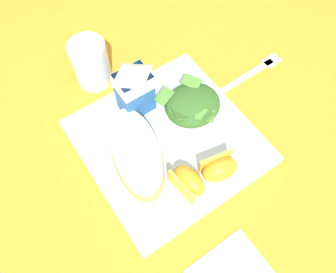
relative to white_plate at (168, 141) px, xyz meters
name	(u,v)px	position (x,y,z in m)	size (l,w,h in m)	color
ground	(168,143)	(0.00, 0.00, -0.01)	(3.00, 3.00, 0.00)	orange
white_plate	(168,141)	(0.00, 0.00, 0.00)	(0.28, 0.28, 0.02)	silver
cheesy_pizza_bread	(137,154)	(-0.06, 0.00, 0.03)	(0.12, 0.19, 0.04)	tan
green_salad_pile	(192,105)	(0.07, 0.02, 0.03)	(0.10, 0.11, 0.04)	#336023
milk_carton	(134,87)	(-0.01, 0.09, 0.07)	(0.06, 0.04, 0.11)	#23569E
orange_wedge_front	(188,182)	(-0.02, -0.09, 0.03)	(0.04, 0.06, 0.04)	orange
orange_wedge_middle	(219,168)	(0.03, -0.10, 0.03)	(0.07, 0.05, 0.04)	orange
metal_fork	(250,74)	(0.22, 0.04, -0.01)	(0.19, 0.02, 0.01)	silver
drinking_clear_cup	(91,63)	(-0.04, 0.20, 0.04)	(0.07, 0.07, 0.09)	silver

